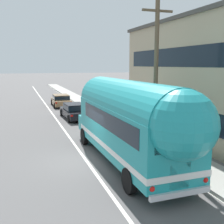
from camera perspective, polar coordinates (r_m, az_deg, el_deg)
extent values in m
plane|color=#565454|center=(14.40, -5.34, -9.94)|extent=(300.00, 300.00, 0.00)
cube|color=silver|center=(25.85, -11.57, -1.23)|extent=(0.14, 80.00, 0.01)
cube|color=silver|center=(26.54, -3.77, -0.78)|extent=(0.12, 80.00, 0.01)
cube|color=#9E9B93|center=(24.95, -0.16, -1.26)|extent=(2.18, 90.00, 0.15)
cube|color=black|center=(18.14, 13.20, -0.17)|extent=(0.08, 14.03, 1.20)
cube|color=black|center=(17.88, 13.65, 10.95)|extent=(0.08, 14.03, 1.20)
cylinder|color=brown|center=(15.73, 9.03, 7.47)|extent=(0.24, 0.24, 8.50)
cube|color=brown|center=(15.98, 9.38, 19.93)|extent=(1.80, 0.12, 0.12)
cube|color=teal|center=(13.39, 3.34, -3.63)|extent=(2.65, 9.02, 2.30)
cylinder|color=teal|center=(13.17, 3.39, 1.25)|extent=(2.60, 8.92, 2.45)
sphere|color=teal|center=(9.31, 14.18, -2.59)|extent=(2.40, 2.40, 2.40)
cube|color=teal|center=(18.26, -3.01, -2.17)|extent=(2.28, 1.34, 0.95)
cube|color=white|center=(13.55, 3.31, -6.30)|extent=(2.69, 9.07, 0.24)
cube|color=black|center=(12.99, 3.88, -1.34)|extent=(2.65, 7.23, 0.76)
cube|color=black|center=(9.42, 14.08, -5.58)|extent=(2.00, 0.11, 0.84)
cube|color=white|center=(9.81, 13.81, -12.65)|extent=(0.80, 0.07, 0.90)
cube|color=silver|center=(9.99, 13.96, -16.01)|extent=(2.34, 0.18, 0.20)
sphere|color=red|center=(9.42, 8.23, -15.43)|extent=(0.20, 0.20, 0.20)
sphere|color=red|center=(10.50, 18.68, -13.13)|extent=(0.20, 0.20, 0.20)
cube|color=black|center=(17.46, -2.48, 1.70)|extent=(2.14, 0.14, 0.96)
cube|color=silver|center=(18.93, -3.61, -2.13)|extent=(0.90, 0.12, 0.56)
cylinder|color=black|center=(17.11, -5.74, -5.01)|extent=(0.28, 1.00, 1.00)
cylinder|color=black|center=(17.79, 1.61, -4.38)|extent=(0.28, 1.00, 1.00)
cylinder|color=black|center=(10.82, 3.57, -13.95)|extent=(0.28, 1.00, 1.00)
cylinder|color=black|center=(11.87, 14.24, -12.02)|extent=(0.28, 1.00, 1.00)
cube|color=black|center=(25.37, -7.81, -0.15)|extent=(1.94, 4.80, 0.60)
cube|color=black|center=(25.16, -7.77, 1.10)|extent=(1.65, 2.45, 0.55)
cube|color=black|center=(25.16, -7.77, 1.03)|extent=(1.71, 2.49, 0.43)
cube|color=red|center=(22.89, -8.29, -0.78)|extent=(0.20, 0.05, 0.14)
cube|color=red|center=(23.26, -4.64, -0.54)|extent=(0.20, 0.05, 0.14)
cylinder|color=black|center=(26.85, -10.36, -0.11)|extent=(0.22, 0.65, 0.64)
cylinder|color=black|center=(27.20, -6.88, 0.11)|extent=(0.22, 0.65, 0.64)
cylinder|color=black|center=(23.63, -8.84, -1.40)|extent=(0.22, 0.65, 0.64)
cylinder|color=black|center=(24.03, -4.93, -1.13)|extent=(0.22, 0.65, 0.64)
cube|color=olive|center=(33.25, -10.49, 2.12)|extent=(1.94, 4.66, 0.60)
cube|color=olive|center=(33.06, -10.49, 3.08)|extent=(1.71, 2.30, 0.55)
cube|color=black|center=(33.06, -10.49, 3.03)|extent=(1.77, 2.34, 0.43)
cube|color=red|center=(30.84, -11.44, 1.84)|extent=(0.20, 0.04, 0.14)
cube|color=red|center=(31.07, -8.43, 1.98)|extent=(0.20, 0.04, 0.14)
cylinder|color=black|center=(34.77, -12.31, 2.05)|extent=(0.21, 0.64, 0.64)
cylinder|color=black|center=(34.99, -9.37, 2.20)|extent=(0.21, 0.64, 0.64)
cylinder|color=black|center=(31.59, -11.71, 1.32)|extent=(0.21, 0.64, 0.64)
cylinder|color=black|center=(31.83, -8.49, 1.48)|extent=(0.21, 0.64, 0.64)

